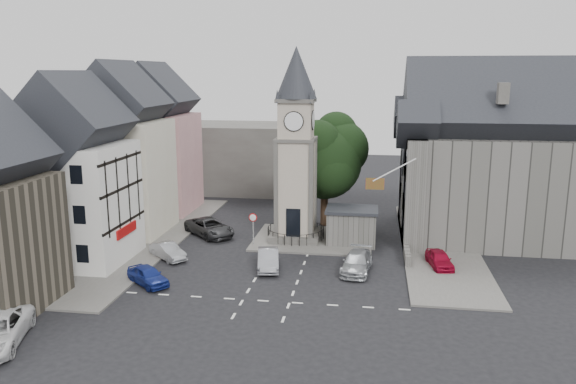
% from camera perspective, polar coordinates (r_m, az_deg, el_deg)
% --- Properties ---
extents(ground, '(120.00, 120.00, 0.00)m').
position_cam_1_polar(ground, '(41.20, -0.76, -8.05)').
color(ground, black).
rests_on(ground, ground).
extents(pavement_west, '(6.00, 30.00, 0.14)m').
position_cam_1_polar(pavement_west, '(50.06, -13.90, -4.64)').
color(pavement_west, '#595651').
rests_on(pavement_west, ground).
extents(pavement_east, '(6.00, 26.00, 0.14)m').
position_cam_1_polar(pavement_east, '(48.57, 15.02, -5.22)').
color(pavement_east, '#595651').
rests_on(pavement_east, ground).
extents(central_island, '(10.00, 8.00, 0.16)m').
position_cam_1_polar(central_island, '(48.50, 2.56, -4.82)').
color(central_island, '#595651').
rests_on(central_island, ground).
extents(road_markings, '(20.00, 8.00, 0.01)m').
position_cam_1_polar(road_markings, '(36.17, -2.23, -11.01)').
color(road_markings, silver).
rests_on(road_markings, ground).
extents(clock_tower, '(4.86, 4.86, 16.25)m').
position_cam_1_polar(clock_tower, '(46.96, 0.82, 4.68)').
color(clock_tower, '#4C4944').
rests_on(clock_tower, ground).
extents(stone_shelter, '(4.30, 3.30, 3.08)m').
position_cam_1_polar(stone_shelter, '(47.38, 6.48, -3.44)').
color(stone_shelter, '#575650').
rests_on(stone_shelter, ground).
extents(town_tree, '(7.20, 7.20, 10.80)m').
position_cam_1_polar(town_tree, '(51.83, 3.78, 4.08)').
color(town_tree, black).
rests_on(town_tree, ground).
extents(warning_sign_post, '(0.70, 0.19, 2.85)m').
position_cam_1_polar(warning_sign_post, '(46.25, -3.58, -3.16)').
color(warning_sign_post, black).
rests_on(warning_sign_post, ground).
extents(terrace_pink, '(8.10, 7.60, 12.80)m').
position_cam_1_polar(terrace_pink, '(58.90, -13.22, 4.37)').
color(terrace_pink, '#B77E82').
rests_on(terrace_pink, ground).
extents(terrace_cream, '(8.10, 7.60, 12.80)m').
position_cam_1_polar(terrace_cream, '(51.64, -16.50, 3.14)').
color(terrace_cream, beige).
rests_on(terrace_cream, ground).
extents(terrace_tudor, '(8.10, 7.60, 12.00)m').
position_cam_1_polar(terrace_tudor, '(44.71, -20.79, 1.00)').
color(terrace_tudor, silver).
rests_on(terrace_tudor, ground).
extents(backdrop_west, '(20.00, 10.00, 8.00)m').
position_cam_1_polar(backdrop_west, '(69.40, -6.75, 3.60)').
color(backdrop_west, '#4C4944').
rests_on(backdrop_west, ground).
extents(east_building, '(14.40, 11.40, 12.60)m').
position_cam_1_polar(east_building, '(50.61, 19.09, 2.43)').
color(east_building, '#575650').
rests_on(east_building, ground).
extents(east_boundary_wall, '(0.40, 16.00, 0.90)m').
position_cam_1_polar(east_boundary_wall, '(50.14, 11.61, -4.05)').
color(east_boundary_wall, '#575650').
rests_on(east_boundary_wall, ground).
extents(flagpole, '(3.68, 0.10, 2.74)m').
position_cam_1_polar(flagpole, '(42.77, 10.75, 2.21)').
color(flagpole, white).
rests_on(flagpole, ground).
extents(car_west_blue, '(3.90, 3.56, 1.29)m').
position_cam_1_polar(car_west_blue, '(39.71, -14.05, -8.22)').
color(car_west_blue, navy).
rests_on(car_west_blue, ground).
extents(car_west_silver, '(3.73, 3.44, 1.24)m').
position_cam_1_polar(car_west_silver, '(44.58, -12.11, -5.89)').
color(car_west_silver, gray).
rests_on(car_west_silver, ground).
extents(car_west_grey, '(5.70, 5.57, 1.52)m').
position_cam_1_polar(car_west_grey, '(50.09, -7.98, -3.56)').
color(car_west_grey, '#292A2B').
rests_on(car_west_grey, ground).
extents(car_island_silver, '(2.26, 4.49, 1.41)m').
position_cam_1_polar(car_island_silver, '(41.59, -2.02, -6.82)').
color(car_island_silver, '#96979E').
rests_on(car_island_silver, ground).
extents(car_island_east, '(2.43, 4.94, 1.38)m').
position_cam_1_polar(car_island_east, '(41.23, 7.01, -7.10)').
color(car_island_east, '#A1A5A9').
rests_on(car_island_east, ground).
extents(car_east_red, '(2.10, 3.88, 1.25)m').
position_cam_1_polar(car_east_red, '(43.27, 15.14, -6.60)').
color(car_east_red, '#A00826').
rests_on(car_east_red, ground).
extents(pedestrian, '(0.71, 0.69, 1.64)m').
position_cam_1_polar(pedestrian, '(48.29, 13.67, -4.32)').
color(pedestrian, beige).
rests_on(pedestrian, ground).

